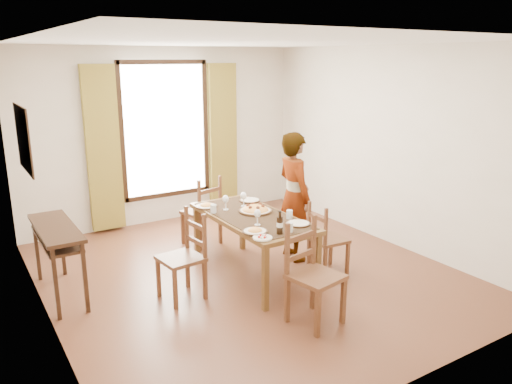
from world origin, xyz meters
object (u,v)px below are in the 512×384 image
dining_table (252,221)px  pasta_platter (255,208)px  console_table (56,236)px  man (294,197)px

dining_table → pasta_platter: pasta_platter is taller
console_table → man: man is taller
dining_table → man: bearing=14.7°
man → pasta_platter: man is taller
pasta_platter → dining_table: bearing=-137.8°
console_table → pasta_platter: size_ratio=3.00×
man → dining_table: bearing=110.8°
dining_table → man: size_ratio=1.05×
dining_table → console_table: bearing=161.7°
console_table → man: size_ratio=0.73×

